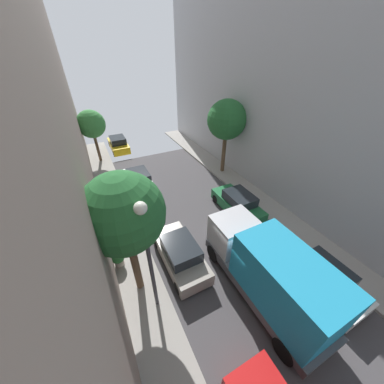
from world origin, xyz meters
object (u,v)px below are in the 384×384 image
(parked_car_right_2, at_px, (319,276))
(delivery_truck, at_px, (269,271))
(lamp_post, at_px, (147,247))
(potted_plant_1, at_px, (107,217))
(parked_car_right_3, at_px, (238,203))
(street_tree_1, at_px, (227,120))
(street_tree_2, at_px, (91,124))
(parked_car_left_4, at_px, (118,144))
(parked_car_left_2, at_px, (180,253))
(potted_plant_0, at_px, (118,258))
(parked_car_left_3, at_px, (139,181))
(street_tree_0, at_px, (123,214))

(parked_car_right_2, height_order, delivery_truck, delivery_truck)
(delivery_truck, relative_size, lamp_post, 1.15)
(delivery_truck, height_order, potted_plant_1, delivery_truck)
(parked_car_right_3, bearing_deg, street_tree_1, 66.85)
(lamp_post, bearing_deg, street_tree_2, 91.31)
(parked_car_left_4, relative_size, parked_car_right_3, 1.00)
(parked_car_left_2, bearing_deg, potted_plant_0, 157.64)
(parked_car_left_2, height_order, parked_car_right_3, same)
(parked_car_left_3, xyz_separation_m, street_tree_2, (-2.28, 6.67, 3.12))
(street_tree_1, relative_size, street_tree_2, 1.27)
(street_tree_0, bearing_deg, potted_plant_1, 97.33)
(street_tree_0, xyz_separation_m, potted_plant_0, (-0.66, 1.69, -4.05))
(parked_car_left_4, height_order, street_tree_1, street_tree_1)
(parked_car_right_2, xyz_separation_m, street_tree_0, (-7.75, 3.79, 4.00))
(parked_car_left_4, bearing_deg, street_tree_0, -97.62)
(street_tree_1, distance_m, potted_plant_1, 11.84)
(street_tree_0, xyz_separation_m, potted_plant_1, (-0.69, 5.37, -4.11))
(parked_car_left_2, bearing_deg, street_tree_0, -169.23)
(parked_car_left_4, xyz_separation_m, delivery_truck, (2.70, -20.55, 1.07))
(street_tree_1, bearing_deg, parked_car_left_3, 174.25)
(delivery_truck, xyz_separation_m, street_tree_2, (-4.98, 18.40, 2.05))
(street_tree_0, distance_m, street_tree_1, 12.84)
(parked_car_left_2, relative_size, street_tree_2, 0.84)
(delivery_truck, relative_size, potted_plant_1, 7.80)
(parked_car_right_2, height_order, parked_car_right_3, same)
(street_tree_2, xyz_separation_m, lamp_post, (0.38, -16.63, 0.08))
(parked_car_left_4, relative_size, lamp_post, 0.73)
(parked_car_left_2, height_order, potted_plant_0, parked_car_left_2)
(parked_car_left_2, bearing_deg, street_tree_1, 44.40)
(parked_car_right_2, bearing_deg, street_tree_0, 153.93)
(street_tree_2, height_order, potted_plant_0, street_tree_2)
(street_tree_1, bearing_deg, delivery_truck, -114.55)
(delivery_truck, bearing_deg, parked_car_left_2, 128.38)
(street_tree_2, bearing_deg, parked_car_right_3, -59.09)
(street_tree_1, relative_size, potted_plant_0, 6.65)
(street_tree_2, bearing_deg, potted_plant_1, -94.34)
(street_tree_1, bearing_deg, parked_car_left_4, 128.75)
(potted_plant_1, bearing_deg, parked_car_left_4, 76.00)
(street_tree_2, bearing_deg, parked_car_right_2, -68.23)
(delivery_truck, bearing_deg, potted_plant_1, 124.58)
(parked_car_right_3, distance_m, street_tree_2, 15.27)
(lamp_post, bearing_deg, potted_plant_1, 99.89)
(delivery_truck, relative_size, street_tree_2, 1.32)
(parked_car_left_4, height_order, street_tree_2, street_tree_2)
(parked_car_left_3, relative_size, parked_car_right_2, 1.00)
(parked_car_left_4, xyz_separation_m, parked_car_right_3, (5.40, -14.98, 0.00))
(parked_car_left_3, bearing_deg, parked_car_left_2, -90.00)
(street_tree_1, bearing_deg, potted_plant_1, -166.32)
(parked_car_right_2, relative_size, lamp_post, 0.73)
(street_tree_2, xyz_separation_m, potted_plant_1, (-0.76, -10.06, -3.23))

